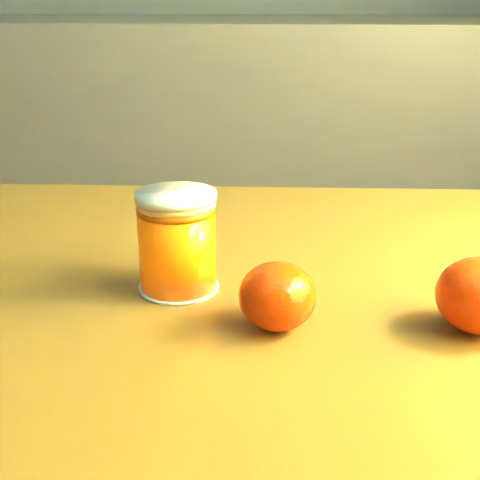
{
  "coord_description": "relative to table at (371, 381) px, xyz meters",
  "views": [
    {
      "loc": [
        0.96,
        -0.32,
        0.97
      ],
      "look_at": [
        0.92,
        0.23,
        0.76
      ],
      "focal_mm": 50.0,
      "sensor_mm": 36.0,
      "label": 1
    }
  ],
  "objects": [
    {
      "name": "orange_front",
      "position": [
        -0.09,
        -0.07,
        0.12
      ],
      "size": [
        0.06,
        0.06,
        0.05
      ],
      "primitive_type": "ellipsoid",
      "rotation": [
        0.0,
        0.0,
        -0.02
      ],
      "color": "red",
      "rests_on": "table"
    },
    {
      "name": "juice_glass",
      "position": [
        -0.18,
        -0.0,
        0.14
      ],
      "size": [
        0.07,
        0.07,
        0.09
      ],
      "rotation": [
        0.0,
        0.0,
        -0.35
      ],
      "color": "#FF5E05",
      "rests_on": "table"
    },
    {
      "name": "orange_back",
      "position": [
        0.07,
        -0.06,
        0.12
      ],
      "size": [
        0.07,
        0.07,
        0.06
      ],
      "primitive_type": "ellipsoid",
      "rotation": [
        0.0,
        0.0,
        0.06
      ],
      "color": "red",
      "rests_on": "table"
    },
    {
      "name": "table",
      "position": [
        0.0,
        0.0,
        0.0
      ],
      "size": [
        0.97,
        0.69,
        0.72
      ],
      "rotation": [
        0.0,
        0.0,
        0.03
      ],
      "color": "brown",
      "rests_on": "ground"
    }
  ]
}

